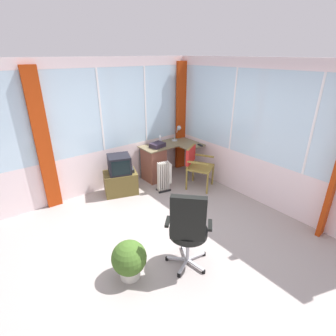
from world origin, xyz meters
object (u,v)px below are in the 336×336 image
(tv_remote, at_px, (200,145))
(desk, at_px, (156,162))
(spray_bottle, at_px, (160,139))
(paper_tray, at_px, (157,145))
(tv_on_stand, at_px, (120,177))
(space_heater, at_px, (165,176))
(desk_lamp, at_px, (179,131))
(office_chair, at_px, (188,227))
(potted_plant, at_px, (129,259))
(wooden_armchair, at_px, (195,162))

(tv_remote, bearing_deg, desk, 158.29)
(spray_bottle, bearing_deg, paper_tray, -141.03)
(paper_tray, height_order, tv_on_stand, paper_tray)
(desk, distance_m, space_heater, 0.59)
(desk_lamp, bearing_deg, paper_tray, -173.96)
(desk, xyz_separation_m, paper_tray, (0.03, -0.04, 0.40))
(spray_bottle, height_order, paper_tray, spray_bottle)
(space_heater, bearing_deg, desk, 72.07)
(spray_bottle, xyz_separation_m, office_chair, (-1.43, -2.54, -0.22))
(tv_remote, height_order, paper_tray, paper_tray)
(desk_lamp, bearing_deg, desk, -177.16)
(office_chair, xyz_separation_m, potted_plant, (-0.68, 0.32, -0.37))
(desk_lamp, height_order, office_chair, office_chair)
(desk_lamp, xyz_separation_m, paper_tray, (-0.65, -0.07, -0.18))
(paper_tray, distance_m, wooden_armchair, 0.89)
(paper_tray, xyz_separation_m, space_heater, (-0.21, -0.52, -0.49))
(paper_tray, bearing_deg, office_chair, -117.66)
(desk, relative_size, tv_on_stand, 1.54)
(desk_lamp, distance_m, tv_remote, 0.62)
(wooden_armchair, bearing_deg, tv_on_stand, 153.08)
(desk_lamp, xyz_separation_m, potted_plant, (-2.58, -2.14, -0.71))
(tv_remote, height_order, potted_plant, tv_remote)
(desk, relative_size, office_chair, 1.10)
(spray_bottle, distance_m, office_chair, 2.93)
(wooden_armchair, bearing_deg, desk, 118.98)
(spray_bottle, bearing_deg, desk, -152.05)
(paper_tray, relative_size, tv_on_stand, 0.37)
(tv_remote, xyz_separation_m, wooden_armchair, (-0.38, -0.26, -0.21))
(office_chair, relative_size, space_heater, 1.80)
(tv_on_stand, bearing_deg, potted_plant, -115.72)
(potted_plant, bearing_deg, tv_on_stand, 64.28)
(tv_remote, distance_m, paper_tray, 0.94)
(paper_tray, height_order, wooden_armchair, wooden_armchair)
(paper_tray, bearing_deg, potted_plant, -132.98)
(paper_tray, bearing_deg, space_heater, -111.64)
(desk, bearing_deg, potted_plant, -132.10)
(spray_bottle, distance_m, tv_on_stand, 1.26)
(tv_remote, xyz_separation_m, paper_tray, (-0.79, 0.50, 0.03))
(spray_bottle, relative_size, paper_tray, 0.72)
(desk_lamp, height_order, paper_tray, desk_lamp)
(paper_tray, relative_size, potted_plant, 0.57)
(wooden_armchair, bearing_deg, tv_remote, 34.15)
(paper_tray, distance_m, office_chair, 2.71)
(desk, xyz_separation_m, wooden_armchair, (0.44, -0.79, 0.15))
(desk, distance_m, tv_on_stand, 0.94)
(tv_remote, distance_m, spray_bottle, 0.89)
(office_chair, height_order, tv_on_stand, office_chair)
(desk_lamp, relative_size, tv_on_stand, 0.44)
(wooden_armchair, xyz_separation_m, space_heater, (-0.62, 0.23, -0.24))
(paper_tray, height_order, potted_plant, paper_tray)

